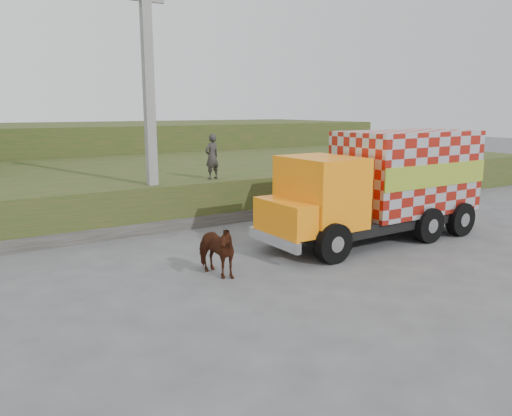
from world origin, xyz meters
TOP-DOWN VIEW (x-y plane):
  - ground at (0.00, 0.00)m, footprint 120.00×120.00m
  - embankment at (0.00, 10.00)m, footprint 40.00×12.00m
  - embankment_far at (0.00, 22.00)m, footprint 40.00×12.00m
  - retaining_strip at (-2.00, 4.20)m, footprint 16.00×0.50m
  - utility_pole at (-1.00, 4.60)m, footprint 1.20×0.30m
  - cargo_truck at (4.57, -0.19)m, footprint 7.37×2.64m
  - cow at (-1.45, -0.60)m, footprint 0.96×1.62m
  - pedestrian at (1.29, 4.80)m, footprint 0.66×0.52m

SIDE VIEW (x-z plane):
  - ground at x=0.00m, z-range 0.00..0.00m
  - retaining_strip at x=-2.00m, z-range 0.00..0.40m
  - cow at x=-1.45m, z-range 0.00..1.29m
  - embankment at x=0.00m, z-range 0.00..1.50m
  - embankment_far at x=0.00m, z-range 0.00..3.00m
  - cargo_truck at x=4.57m, z-range 0.05..3.32m
  - pedestrian at x=1.29m, z-range 1.50..3.09m
  - utility_pole at x=-1.00m, z-range 0.08..8.07m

